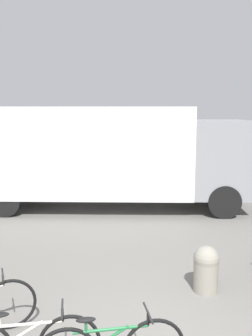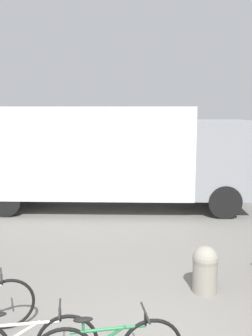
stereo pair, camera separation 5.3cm
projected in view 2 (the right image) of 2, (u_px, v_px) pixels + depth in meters
delivery_truck at (100, 153)px, 11.60m from camera, size 8.93×2.52×3.16m
bollard_near_bench at (205, 268)px, 6.33m from camera, size 0.44×0.44×0.80m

